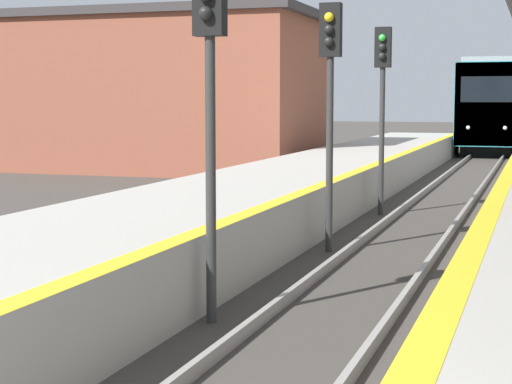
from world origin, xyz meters
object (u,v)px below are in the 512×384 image
(train, at_px, (499,105))
(signal_far, at_px, (382,84))
(signal_mid, at_px, (330,79))
(signal_near, at_px, (210,69))

(train, xyz_separation_m, signal_far, (-1.12, -30.26, 0.67))
(train, height_order, signal_far, train)
(train, xyz_separation_m, signal_mid, (-1.11, -35.32, 0.67))
(signal_mid, height_order, signal_far, same)
(signal_mid, bearing_deg, signal_near, -92.22)
(train, bearing_deg, signal_mid, -91.81)
(signal_mid, bearing_deg, train, 88.19)
(signal_near, relative_size, signal_mid, 1.00)
(signal_far, bearing_deg, signal_mid, -89.91)
(signal_near, distance_m, signal_mid, 5.06)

